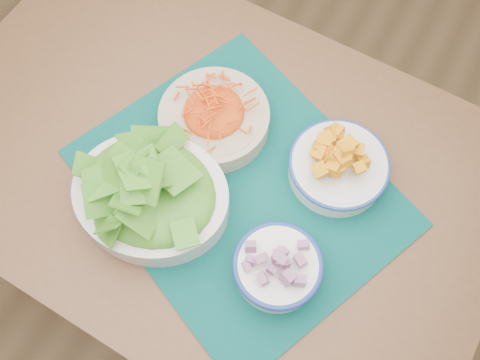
{
  "coord_description": "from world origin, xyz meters",
  "views": [
    {
      "loc": [
        0.46,
        -0.31,
        1.66
      ],
      "look_at": [
        0.27,
        0.04,
        0.78
      ],
      "focal_mm": 40.0,
      "sensor_mm": 36.0,
      "label": 1
    }
  ],
  "objects_px": {
    "lettuce_bowl": "(149,190)",
    "onion_bowl": "(278,266)",
    "placemat": "(240,187)",
    "squash_bowl": "(340,163)",
    "carrot_bowl": "(214,115)",
    "table": "(211,183)"
  },
  "relations": [
    {
      "from": "placemat",
      "to": "squash_bowl",
      "type": "xyz_separation_m",
      "value": [
        0.14,
        0.11,
        0.05
      ]
    },
    {
      "from": "table",
      "to": "squash_bowl",
      "type": "height_order",
      "value": "squash_bowl"
    },
    {
      "from": "placemat",
      "to": "squash_bowl",
      "type": "bearing_deg",
      "value": 60.09
    },
    {
      "from": "placemat",
      "to": "onion_bowl",
      "type": "bearing_deg",
      "value": -17.26
    },
    {
      "from": "carrot_bowl",
      "to": "onion_bowl",
      "type": "relative_size",
      "value": 1.45
    },
    {
      "from": "table",
      "to": "lettuce_bowl",
      "type": "relative_size",
      "value": 3.58
    },
    {
      "from": "carrot_bowl",
      "to": "squash_bowl",
      "type": "xyz_separation_m",
      "value": [
        0.25,
        0.02,
        0.0
      ]
    },
    {
      "from": "carrot_bowl",
      "to": "onion_bowl",
      "type": "distance_m",
      "value": 0.31
    },
    {
      "from": "table",
      "to": "onion_bowl",
      "type": "height_order",
      "value": "onion_bowl"
    },
    {
      "from": "carrot_bowl",
      "to": "onion_bowl",
      "type": "bearing_deg",
      "value": -40.38
    },
    {
      "from": "carrot_bowl",
      "to": "lettuce_bowl",
      "type": "bearing_deg",
      "value": -94.58
    },
    {
      "from": "placemat",
      "to": "lettuce_bowl",
      "type": "height_order",
      "value": "lettuce_bowl"
    },
    {
      "from": "onion_bowl",
      "to": "carrot_bowl",
      "type": "bearing_deg",
      "value": 139.62
    },
    {
      "from": "table",
      "to": "squash_bowl",
      "type": "xyz_separation_m",
      "value": [
        0.22,
        0.09,
        0.16
      ]
    },
    {
      "from": "lettuce_bowl",
      "to": "onion_bowl",
      "type": "distance_m",
      "value": 0.25
    },
    {
      "from": "placemat",
      "to": "squash_bowl",
      "type": "distance_m",
      "value": 0.19
    },
    {
      "from": "table",
      "to": "placemat",
      "type": "xyz_separation_m",
      "value": [
        0.08,
        -0.02,
        0.11
      ]
    },
    {
      "from": "table",
      "to": "placemat",
      "type": "bearing_deg",
      "value": -13.29
    },
    {
      "from": "placemat",
      "to": "carrot_bowl",
      "type": "relative_size",
      "value": 2.25
    },
    {
      "from": "placemat",
      "to": "lettuce_bowl",
      "type": "distance_m",
      "value": 0.17
    },
    {
      "from": "placemat",
      "to": "carrot_bowl",
      "type": "bearing_deg",
      "value": 162.05
    },
    {
      "from": "lettuce_bowl",
      "to": "onion_bowl",
      "type": "height_order",
      "value": "lettuce_bowl"
    }
  ]
}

